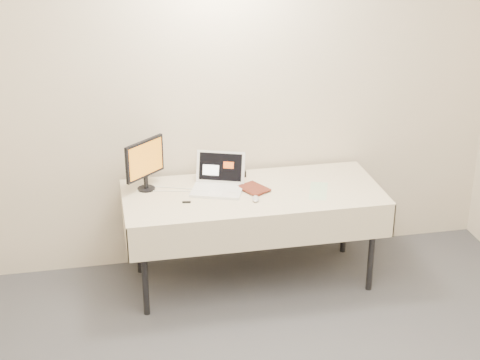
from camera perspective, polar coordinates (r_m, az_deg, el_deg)
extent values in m
cube|color=beige|center=(5.48, 0.02, 6.87)|extent=(4.00, 0.10, 2.70)
cylinder|color=black|center=(5.10, -7.41, -7.01)|extent=(0.04, 0.04, 0.69)
cylinder|color=black|center=(5.43, 10.17, -5.22)|extent=(0.04, 0.04, 0.69)
cylinder|color=black|center=(5.62, -7.90, -4.01)|extent=(0.04, 0.04, 0.69)
cylinder|color=black|center=(5.91, 8.15, -2.56)|extent=(0.04, 0.04, 0.69)
cube|color=gray|center=(5.29, 1.00, -1.17)|extent=(1.80, 0.75, 0.04)
cube|color=beige|center=(5.28, 1.00, -0.93)|extent=(1.86, 0.81, 0.01)
cube|color=beige|center=(4.99, 1.98, -4.15)|extent=(1.86, 0.01, 0.25)
cube|color=beige|center=(5.69, 0.13, -0.49)|extent=(1.86, 0.01, 0.25)
cube|color=beige|center=(5.23, -8.98, -3.04)|extent=(0.01, 0.81, 0.25)
cube|color=beige|center=(5.59, 10.30, -1.35)|extent=(0.01, 0.81, 0.25)
cube|color=white|center=(5.27, -1.80, -0.83)|extent=(0.42, 0.36, 0.02)
cube|color=white|center=(5.37, -1.52, 1.03)|extent=(0.36, 0.20, 0.23)
cube|color=black|center=(5.37, -1.52, 1.03)|extent=(0.32, 0.17, 0.19)
cylinder|color=black|center=(5.35, -7.28, -0.67)|extent=(0.18, 0.18, 0.01)
cube|color=black|center=(5.33, -7.31, -0.17)|extent=(0.03, 0.03, 0.09)
cube|color=black|center=(5.26, -7.41, 1.65)|extent=(0.29, 0.26, 0.27)
cube|color=orange|center=(5.26, -7.41, 1.65)|extent=(0.25, 0.22, 0.24)
imported|color=maroon|center=(5.21, 0.43, 0.04)|extent=(0.15, 0.09, 0.21)
cube|color=black|center=(5.51, -0.17, 0.48)|extent=(0.12, 0.06, 0.05)
cube|color=#FF0C16|center=(5.49, -0.09, 0.38)|extent=(0.08, 0.01, 0.02)
ellipsoid|color=#B4B4B7|center=(5.14, 1.22, -1.46)|extent=(0.07, 0.11, 0.03)
cube|color=#BBE0B2|center=(5.32, 6.10, -0.84)|extent=(0.22, 0.34, 0.00)
cube|color=black|center=(5.12, -4.17, -1.72)|extent=(0.06, 0.03, 0.01)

